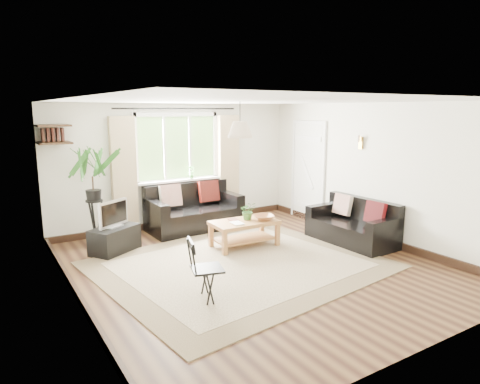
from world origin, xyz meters
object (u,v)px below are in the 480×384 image
tv_stand (115,240)px  folding_chair (207,270)px  sofa_right (352,222)px  coffee_table (244,234)px  palm_stand (94,196)px  sofa_back (195,208)px

tv_stand → folding_chair: size_ratio=1.00×
sofa_right → folding_chair: folding_chair is taller
coffee_table → palm_stand: palm_stand is taller
sofa_back → folding_chair: sofa_back is taller
palm_stand → folding_chair: palm_stand is taller
sofa_back → palm_stand: bearing=177.0°
tv_stand → palm_stand: (-0.15, 0.59, 0.63)m
coffee_table → folding_chair: size_ratio=1.42×
tv_stand → palm_stand: 0.88m
palm_stand → sofa_back: bearing=-1.7°
folding_chair → coffee_table: bearing=-29.1°
coffee_table → folding_chair: folding_chair is taller
sofa_back → coffee_table: size_ratio=1.60×
tv_stand → palm_stand: bearing=74.2°
tv_stand → sofa_back: bearing=-12.9°
sofa_right → folding_chair: (-3.19, -0.72, 0.03)m
sofa_right → coffee_table: (-1.70, 0.79, -0.14)m
folding_chair → palm_stand: bearing=26.8°
sofa_right → palm_stand: size_ratio=0.92×
tv_stand → folding_chair: folding_chair is taller
sofa_right → folding_chair: 3.27m
sofa_right → coffee_table: size_ratio=1.39×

